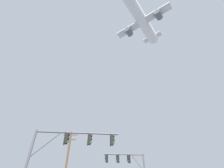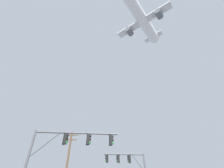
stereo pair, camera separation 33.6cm
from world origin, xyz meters
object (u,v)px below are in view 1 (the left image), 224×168
signal_pole_far (128,166)px  utility_pole (66,165)px  signal_pole_near (67,147)px  airplane (141,20)px

signal_pole_far → utility_pole: utility_pole is taller
signal_pole_near → airplane: size_ratio=0.33×
signal_pole_near → airplane: airplane is taller
signal_pole_near → airplane: (12.76, 15.33, 43.13)m
utility_pole → airplane: bearing=19.5°
signal_pole_far → utility_pole: (-8.34, 1.44, 0.33)m
signal_pole_near → signal_pole_far: 10.10m
signal_pole_near → airplane: 47.52m
signal_pole_far → airplane: airplane is taller
signal_pole_near → signal_pole_far: signal_pole_near is taller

